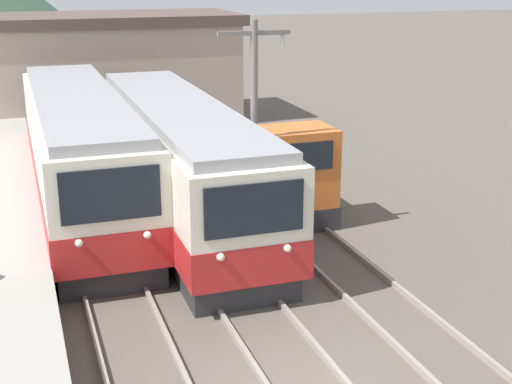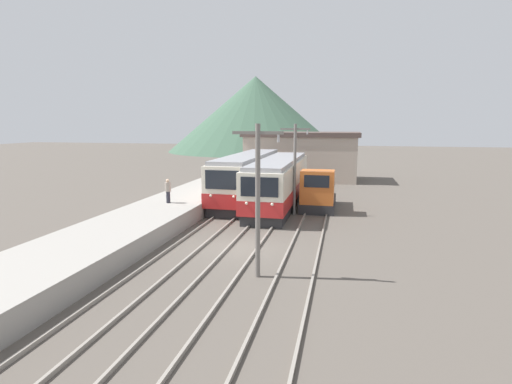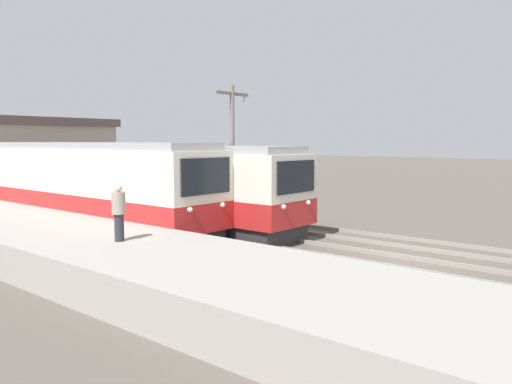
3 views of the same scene
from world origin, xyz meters
TOP-DOWN VIEW (x-y plane):
  - track_right at (3.20, 0.00)m, footprint 1.54×60.00m
  - commuter_train_left at (-2.60, 12.50)m, footprint 2.84×14.32m
  - commuter_train_center at (0.20, 10.76)m, footprint 2.84×14.22m
  - shunting_locomotive at (3.20, 10.34)m, footprint 2.40×5.22m
  - catenary_mast_mid at (1.71, 8.11)m, footprint 2.00×0.20m
  - station_building at (0.23, 26.00)m, footprint 12.60×6.30m

SIDE VIEW (x-z plane):
  - track_right at x=3.20m, z-range 0.00..0.14m
  - shunting_locomotive at x=3.20m, z-range -0.29..2.71m
  - commuter_train_center at x=0.20m, z-range -0.12..3.48m
  - commuter_train_left at x=-2.60m, z-range -0.14..3.61m
  - station_building at x=0.23m, z-range 0.02..5.30m
  - catenary_mast_mid at x=1.71m, z-range 0.31..6.48m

